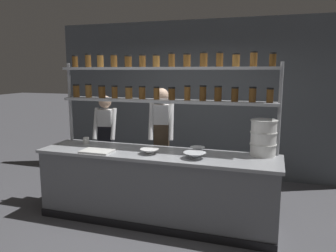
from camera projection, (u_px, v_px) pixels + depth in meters
The scene contains 12 objects.
ground_plane at pixel (157, 219), 4.35m from camera, with size 40.00×40.00×0.00m, color #4C4C51.
back_wall at pixel (196, 99), 6.16m from camera, with size 5.52×0.12×2.86m, color #4C5156.
prep_counter at pixel (156, 187), 4.27m from camera, with size 3.12×0.76×0.92m.
spice_shelf_unit at pixel (164, 86), 4.37m from camera, with size 3.00×0.28×2.19m.
chef_left at pixel (106, 138), 5.27m from camera, with size 0.40×0.32×1.57m.
chef_center at pixel (162, 137), 4.86m from camera, with size 0.41×0.34×1.70m.
container_stack at pixel (263, 138), 4.02m from camera, with size 0.33×0.33×0.45m.
cutting_board at pixel (97, 151), 4.21m from camera, with size 0.40×0.26×0.02m.
prep_bowl_near_left at pixel (198, 149), 4.27m from camera, with size 0.20×0.20×0.05m.
prep_bowl_center_front at pixel (150, 151), 4.11m from camera, with size 0.24×0.24×0.06m.
prep_bowl_center_back at pixel (195, 155), 3.90m from camera, with size 0.27×0.27×0.08m.
serving_cup_front at pixel (86, 141), 4.68m from camera, with size 0.08×0.08×0.09m.
Camera 1 is at (1.41, -3.83, 1.96)m, focal length 35.00 mm.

